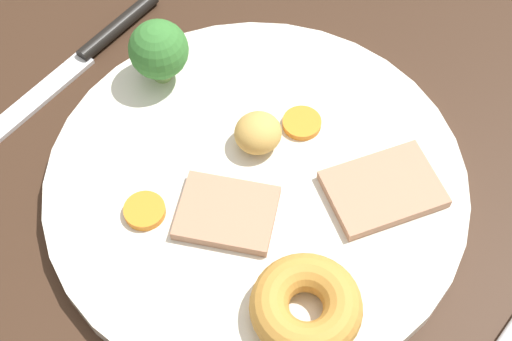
{
  "coord_description": "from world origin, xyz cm",
  "views": [
    {
      "loc": [
        -21.74,
        16.93,
        48.85
      ],
      "look_at": [
        -3.07,
        -2.98,
        6.0
      ],
      "focal_mm": 51.61,
      "sensor_mm": 36.0,
      "label": 1
    }
  ],
  "objects_px": {
    "meat_slice_under": "(383,189)",
    "roast_potato_left": "(258,133)",
    "carrot_coin_front": "(145,211)",
    "broccoli_floret": "(159,50)",
    "dinner_plate": "(256,183)",
    "yorkshire_pudding": "(306,306)",
    "knife": "(90,51)",
    "carrot_coin_back": "(302,123)",
    "meat_slice_main": "(227,213)"
  },
  "relations": [
    {
      "from": "carrot_coin_front",
      "to": "broccoli_floret",
      "type": "distance_m",
      "value": 0.12
    },
    {
      "from": "meat_slice_under",
      "to": "knife",
      "type": "height_order",
      "value": "meat_slice_under"
    },
    {
      "from": "roast_potato_left",
      "to": "carrot_coin_back",
      "type": "relative_size",
      "value": 1.2
    },
    {
      "from": "meat_slice_under",
      "to": "yorkshire_pudding",
      "type": "relative_size",
      "value": 1.08
    },
    {
      "from": "roast_potato_left",
      "to": "carrot_coin_front",
      "type": "distance_m",
      "value": 0.1
    },
    {
      "from": "carrot_coin_front",
      "to": "roast_potato_left",
      "type": "bearing_deg",
      "value": -99.98
    },
    {
      "from": "dinner_plate",
      "to": "yorkshire_pudding",
      "type": "height_order",
      "value": "yorkshire_pudding"
    },
    {
      "from": "knife",
      "to": "yorkshire_pudding",
      "type": "bearing_deg",
      "value": 74.13
    },
    {
      "from": "carrot_coin_back",
      "to": "meat_slice_under",
      "type": "bearing_deg",
      "value": 176.54
    },
    {
      "from": "yorkshire_pudding",
      "to": "carrot_coin_back",
      "type": "bearing_deg",
      "value": -47.95
    },
    {
      "from": "meat_slice_under",
      "to": "yorkshire_pudding",
      "type": "bearing_deg",
      "value": 100.61
    },
    {
      "from": "dinner_plate",
      "to": "carrot_coin_front",
      "type": "relative_size",
      "value": 10.46
    },
    {
      "from": "dinner_plate",
      "to": "carrot_coin_front",
      "type": "xyz_separation_m",
      "value": [
        0.04,
        0.07,
        0.01
      ]
    },
    {
      "from": "carrot_coin_front",
      "to": "knife",
      "type": "relative_size",
      "value": 0.15
    },
    {
      "from": "roast_potato_left",
      "to": "knife",
      "type": "bearing_deg",
      "value": 7.58
    },
    {
      "from": "dinner_plate",
      "to": "carrot_coin_back",
      "type": "bearing_deg",
      "value": -83.04
    },
    {
      "from": "carrot_coin_back",
      "to": "broccoli_floret",
      "type": "bearing_deg",
      "value": 19.37
    },
    {
      "from": "meat_slice_under",
      "to": "broccoli_floret",
      "type": "xyz_separation_m",
      "value": [
        0.19,
        0.03,
        0.03
      ]
    },
    {
      "from": "knife",
      "to": "carrot_coin_front",
      "type": "bearing_deg",
      "value": 58.85
    },
    {
      "from": "yorkshire_pudding",
      "to": "carrot_coin_back",
      "type": "xyz_separation_m",
      "value": [
        0.1,
        -0.11,
        -0.01
      ]
    },
    {
      "from": "meat_slice_main",
      "to": "broccoli_floret",
      "type": "height_order",
      "value": "broccoli_floret"
    },
    {
      "from": "meat_slice_main",
      "to": "dinner_plate",
      "type": "bearing_deg",
      "value": -80.06
    },
    {
      "from": "roast_potato_left",
      "to": "broccoli_floret",
      "type": "bearing_deg",
      "value": 2.59
    },
    {
      "from": "dinner_plate",
      "to": "meat_slice_under",
      "type": "distance_m",
      "value": 0.09
    },
    {
      "from": "meat_slice_main",
      "to": "carrot_coin_front",
      "type": "bearing_deg",
      "value": 41.06
    },
    {
      "from": "meat_slice_main",
      "to": "broccoli_floret",
      "type": "distance_m",
      "value": 0.14
    },
    {
      "from": "knife",
      "to": "broccoli_floret",
      "type": "bearing_deg",
      "value": 99.41
    },
    {
      "from": "dinner_plate",
      "to": "roast_potato_left",
      "type": "height_order",
      "value": "roast_potato_left"
    },
    {
      "from": "yorkshire_pudding",
      "to": "carrot_coin_front",
      "type": "bearing_deg",
      "value": 8.82
    },
    {
      "from": "meat_slice_main",
      "to": "meat_slice_under",
      "type": "height_order",
      "value": "same"
    },
    {
      "from": "dinner_plate",
      "to": "roast_potato_left",
      "type": "xyz_separation_m",
      "value": [
        0.02,
        -0.02,
        0.02
      ]
    },
    {
      "from": "meat_slice_main",
      "to": "knife",
      "type": "height_order",
      "value": "meat_slice_main"
    },
    {
      "from": "meat_slice_under",
      "to": "roast_potato_left",
      "type": "xyz_separation_m",
      "value": [
        0.09,
        0.03,
        0.01
      ]
    },
    {
      "from": "meat_slice_under",
      "to": "meat_slice_main",
      "type": "bearing_deg",
      "value": 53.02
    },
    {
      "from": "meat_slice_under",
      "to": "roast_potato_left",
      "type": "relative_size",
      "value": 2.22
    },
    {
      "from": "carrot_coin_front",
      "to": "knife",
      "type": "xyz_separation_m",
      "value": [
        0.15,
        -0.07,
        -0.01
      ]
    },
    {
      "from": "broccoli_floret",
      "to": "meat_slice_main",
      "type": "bearing_deg",
      "value": 156.19
    },
    {
      "from": "yorkshire_pudding",
      "to": "knife",
      "type": "xyz_separation_m",
      "value": [
        0.28,
        -0.05,
        -0.02
      ]
    },
    {
      "from": "dinner_plate",
      "to": "meat_slice_main",
      "type": "height_order",
      "value": "meat_slice_main"
    },
    {
      "from": "meat_slice_main",
      "to": "carrot_coin_back",
      "type": "xyz_separation_m",
      "value": [
        0.01,
        -0.09,
        -0.0
      ]
    },
    {
      "from": "carrot_coin_front",
      "to": "broccoli_floret",
      "type": "relative_size",
      "value": 0.54
    },
    {
      "from": "meat_slice_under",
      "to": "knife",
      "type": "distance_m",
      "value": 0.26
    },
    {
      "from": "knife",
      "to": "meat_slice_under",
      "type": "bearing_deg",
      "value": 96.32
    },
    {
      "from": "meat_slice_under",
      "to": "carrot_coin_front",
      "type": "relative_size",
      "value": 2.67
    },
    {
      "from": "dinner_plate",
      "to": "roast_potato_left",
      "type": "bearing_deg",
      "value": -49.56
    },
    {
      "from": "meat_slice_under",
      "to": "carrot_coin_front",
      "type": "xyz_separation_m",
      "value": [
        0.11,
        0.12,
        -0.0
      ]
    },
    {
      "from": "meat_slice_main",
      "to": "yorkshire_pudding",
      "type": "bearing_deg",
      "value": 168.69
    },
    {
      "from": "yorkshire_pudding",
      "to": "knife",
      "type": "height_order",
      "value": "yorkshire_pudding"
    },
    {
      "from": "yorkshire_pudding",
      "to": "carrot_coin_front",
      "type": "relative_size",
      "value": 2.47
    },
    {
      "from": "yorkshire_pudding",
      "to": "carrot_coin_back",
      "type": "relative_size",
      "value": 2.46
    }
  ]
}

